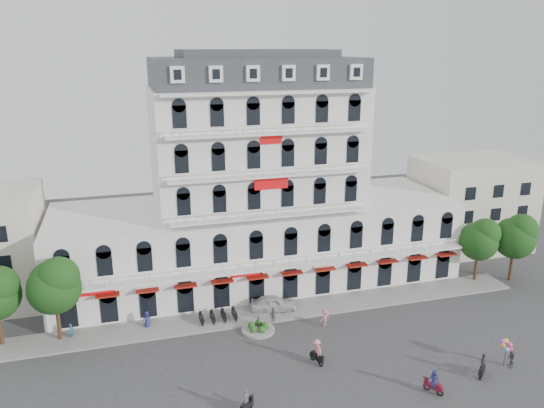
{
  "coord_description": "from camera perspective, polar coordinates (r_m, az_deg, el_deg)",
  "views": [
    {
      "loc": [
        -14.23,
        -37.63,
        26.15
      ],
      "look_at": [
        -0.47,
        10.0,
        11.31
      ],
      "focal_mm": 35.0,
      "sensor_mm": 36.0,
      "label": 1
    }
  ],
  "objects": [
    {
      "name": "ground",
      "position": [
        47.98,
        4.02,
        -16.41
      ],
      "size": [
        120.0,
        120.0,
        0.0
      ],
      "primitive_type": "plane",
      "color": "#38383A",
      "rests_on": "ground"
    },
    {
      "name": "sidewalk",
      "position": [
        55.28,
        0.77,
        -11.48
      ],
      "size": [
        53.0,
        4.0,
        0.16
      ],
      "primitive_type": "cube",
      "color": "gray",
      "rests_on": "ground"
    },
    {
      "name": "main_building",
      "position": [
        59.65,
        -1.7,
        0.91
      ],
      "size": [
        45.0,
        15.0,
        25.8
      ],
      "color": "silver",
      "rests_on": "ground"
    },
    {
      "name": "flank_building_east",
      "position": [
        75.38,
        20.58,
        0.07
      ],
      "size": [
        14.0,
        10.0,
        12.0
      ],
      "primitive_type": "cube",
      "color": "beige",
      "rests_on": "ground"
    },
    {
      "name": "traffic_island",
      "position": [
        51.96,
        -1.5,
        -13.23
      ],
      "size": [
        3.2,
        3.2,
        1.6
      ],
      "color": "gray",
      "rests_on": "ground"
    },
    {
      "name": "parked_scooter_row",
      "position": [
        53.86,
        -5.8,
        -12.48
      ],
      "size": [
        4.4,
        1.8,
        1.1
      ],
      "primitive_type": null,
      "color": "black",
      "rests_on": "ground"
    },
    {
      "name": "tree_west_inner",
      "position": [
        51.8,
        -22.38,
        -7.95
      ],
      "size": [
        4.76,
        4.76,
        8.25
      ],
      "color": "#382314",
      "rests_on": "ground"
    },
    {
      "name": "tree_east_inner",
      "position": [
        64.58,
        21.44,
        -3.46
      ],
      "size": [
        4.4,
        4.37,
        7.57
      ],
      "color": "#382314",
      "rests_on": "ground"
    },
    {
      "name": "tree_east_outer",
      "position": [
        66.21,
        24.75,
        -3.06
      ],
      "size": [
        4.65,
        4.65,
        8.05
      ],
      "color": "#382314",
      "rests_on": "ground"
    },
    {
      "name": "parked_car",
      "position": [
        55.26,
        0.18,
        -10.64
      ],
      "size": [
        5.04,
        2.84,
        1.62
      ],
      "primitive_type": "imported",
      "rotation": [
        0.0,
        0.0,
        1.37
      ],
      "color": "silver",
      "rests_on": "ground"
    },
    {
      "name": "rider_west",
      "position": [
        41.79,
        -2.78,
        -20.54
      ],
      "size": [
        1.34,
        1.28,
        2.04
      ],
      "rotation": [
        0.0,
        0.0,
        0.75
      ],
      "color": "black",
      "rests_on": "ground"
    },
    {
      "name": "rider_east",
      "position": [
        45.41,
        17.03,
        -17.81
      ],
      "size": [
        1.08,
        1.51,
        2.03
      ],
      "rotation": [
        0.0,
        0.0,
        2.12
      ],
      "color": "maroon",
      "rests_on": "ground"
    },
    {
      "name": "rider_northeast",
      "position": [
        48.57,
        21.74,
        -15.79
      ],
      "size": [
        1.34,
        1.27,
        2.13
      ],
      "rotation": [
        0.0,
        0.0,
        3.88
      ],
      "color": "black",
      "rests_on": "ground"
    },
    {
      "name": "rider_center",
      "position": [
        47.02,
        4.84,
        -15.44
      ],
      "size": [
        1.01,
        1.65,
        2.28
      ],
      "rotation": [
        0.0,
        0.0,
        5.04
      ],
      "color": "black",
      "rests_on": "ground"
    },
    {
      "name": "pedestrian_left",
      "position": [
        53.49,
        -13.29,
        -12.04
      ],
      "size": [
        0.87,
        0.6,
        1.72
      ],
      "primitive_type": "imported",
      "rotation": [
        0.0,
        0.0,
        -0.06
      ],
      "color": "navy",
      "rests_on": "ground"
    },
    {
      "name": "pedestrian_mid",
      "position": [
        53.01,
        0.14,
        -11.89
      ],
      "size": [
        1.0,
        0.51,
        1.63
      ],
      "primitive_type": "imported",
      "rotation": [
        0.0,
        0.0,
        3.27
      ],
      "color": "#56565D",
      "rests_on": "ground"
    },
    {
      "name": "pedestrian_right",
      "position": [
        52.69,
        5.7,
        -12.08
      ],
      "size": [
        1.29,
        0.98,
        1.76
      ],
      "primitive_type": "imported",
      "rotation": [
        0.0,
        0.0,
        3.47
      ],
      "color": "#C06581",
      "rests_on": "ground"
    },
    {
      "name": "pedestrian_far",
      "position": [
        53.84,
        -20.77,
        -12.66
      ],
      "size": [
        0.55,
        0.65,
        1.52
      ],
      "primitive_type": "imported",
      "rotation": [
        0.0,
        0.0,
        1.18
      ],
      "color": "navy",
      "rests_on": "ground"
    },
    {
      "name": "balloon_vendor",
      "position": [
        50.47,
        24.13,
        -14.43
      ],
      "size": [
        1.34,
        1.25,
        2.45
      ],
      "color": "#56565D",
      "rests_on": "ground"
    }
  ]
}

